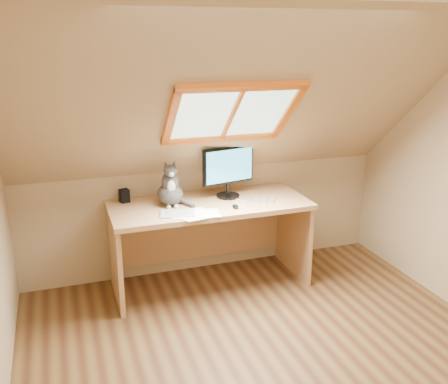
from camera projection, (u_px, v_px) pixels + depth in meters
name	position (u px, v px, depth m)	size (l,w,h in m)	color
ground	(282.00, 373.00, 3.40)	(3.50, 3.50, 0.00)	brown
room_shell	(297.00, 174.00, 2.89)	(3.52, 3.52, 2.41)	tan
desk	(207.00, 224.00, 4.52)	(1.74, 0.76, 0.79)	tan
monitor	(228.00, 169.00, 4.44)	(0.50, 0.21, 0.46)	black
cat	(170.00, 189.00, 4.27)	(0.23, 0.28, 0.40)	#47413F
desk_speaker	(124.00, 196.00, 4.37)	(0.08, 0.08, 0.11)	black
graphics_tablet	(178.00, 213.00, 4.09)	(0.28, 0.20, 0.01)	#B2B2B7
mouse	(235.00, 206.00, 4.23)	(0.05, 0.09, 0.03)	black
papers	(195.00, 214.00, 4.08)	(0.35, 0.30, 0.01)	white
cables	(254.00, 201.00, 4.39)	(0.51, 0.26, 0.01)	silver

